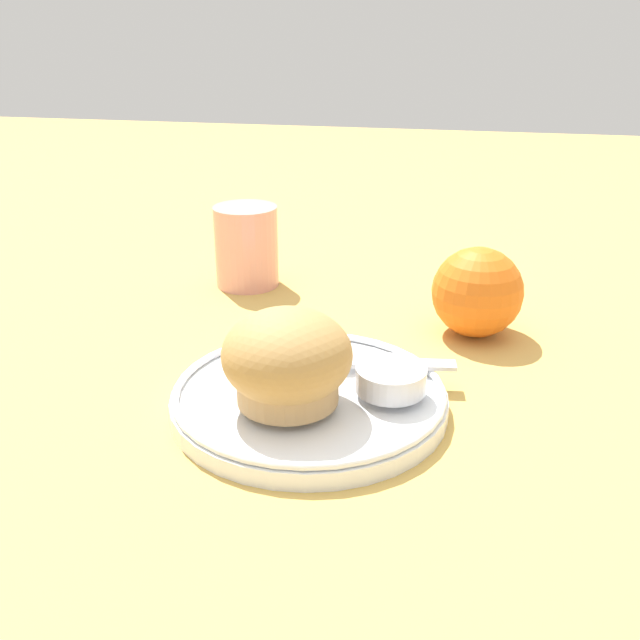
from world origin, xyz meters
name	(u,v)px	position (x,y,z in m)	size (l,w,h in m)	color
ground_plane	(305,404)	(0.00, 0.00, 0.00)	(3.00, 3.00, 0.00)	tan
plate	(309,398)	(0.01, -0.01, 0.01)	(0.21, 0.21, 0.02)	white
muffin	(287,361)	(-0.01, -0.03, 0.05)	(0.10, 0.10, 0.07)	tan
cream_ramekin	(392,375)	(0.07, 0.00, 0.03)	(0.05, 0.05, 0.02)	silver
berry_pair	(291,353)	(-0.02, 0.03, 0.03)	(0.03, 0.01, 0.01)	#4C194C
butter_knife	(338,362)	(0.02, 0.03, 0.02)	(0.19, 0.04, 0.00)	silver
orange_fruit	(477,292)	(0.13, 0.16, 0.04)	(0.09, 0.09, 0.09)	orange
juice_glass	(246,246)	(-0.12, 0.25, 0.04)	(0.07, 0.07, 0.09)	#E5998C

